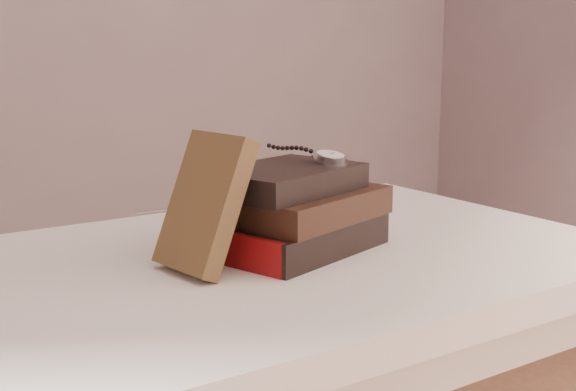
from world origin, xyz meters
TOP-DOWN VIEW (x-y plane):
  - table at (0.00, 0.35)m, footprint 1.00×0.60m
  - book_stack at (0.08, 0.35)m, footprint 0.27×0.21m
  - journal at (-0.07, 0.33)m, footprint 0.10×0.12m
  - pocket_watch at (0.13, 0.36)m, footprint 0.06×0.15m
  - eyeglasses at (-0.03, 0.39)m, footprint 0.12×0.13m

SIDE VIEW (x-z plane):
  - table at x=0.00m, z-range 0.28..1.03m
  - book_stack at x=0.08m, z-range 0.75..0.86m
  - eyeglasses at x=-0.03m, z-range 0.79..0.84m
  - journal at x=-0.07m, z-range 0.75..0.92m
  - pocket_watch at x=0.13m, z-range 0.86..0.88m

